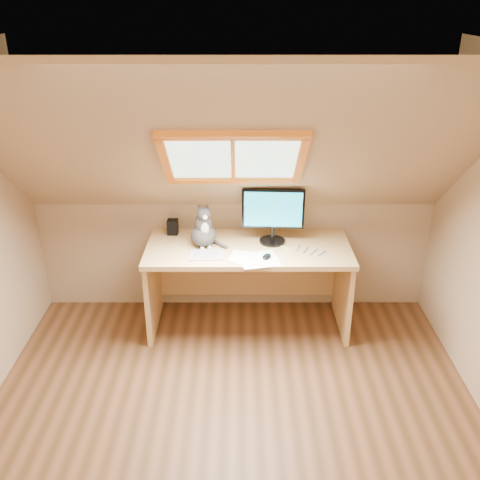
{
  "coord_description": "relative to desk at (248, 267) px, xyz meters",
  "views": [
    {
      "loc": [
        0.05,
        -2.62,
        2.69
      ],
      "look_at": [
        0.05,
        1.0,
        1.0
      ],
      "focal_mm": 40.0,
      "sensor_mm": 36.0,
      "label": 1
    }
  ],
  "objects": [
    {
      "name": "ground",
      "position": [
        -0.12,
        -1.45,
        -0.54
      ],
      "size": [
        3.5,
        3.5,
        0.0
      ],
      "primitive_type": "plane",
      "color": "brown",
      "rests_on": "ground"
    },
    {
      "name": "room_shell",
      "position": [
        -0.12,
        -1.54,
        0.89
      ],
      "size": [
        3.52,
        3.52,
        2.41
      ],
      "color": "tan",
      "rests_on": "ground"
    },
    {
      "name": "desk",
      "position": [
        0.0,
        0.0,
        0.0
      ],
      "size": [
        1.7,
        0.74,
        0.77
      ],
      "color": "tan",
      "rests_on": "ground"
    },
    {
      "name": "monitor",
      "position": [
        0.2,
        -0.0,
        0.5
      ],
      "size": [
        0.51,
        0.22,
        0.47
      ],
      "color": "black",
      "rests_on": "desk"
    },
    {
      "name": "cat",
      "position": [
        -0.37,
        -0.05,
        0.37
      ],
      "size": [
        0.27,
        0.3,
        0.39
      ],
      "color": "#423D3A",
      "rests_on": "desk"
    },
    {
      "name": "desk_speaker",
      "position": [
        -0.65,
        0.18,
        0.3
      ],
      "size": [
        0.09,
        0.09,
        0.13
      ],
      "primitive_type": "cube",
      "rotation": [
        0.0,
        0.0,
        -0.04
      ],
      "color": "black",
      "rests_on": "desk"
    },
    {
      "name": "graphics_tablet",
      "position": [
        -0.34,
        -0.25,
        0.24
      ],
      "size": [
        0.27,
        0.2,
        0.01
      ],
      "primitive_type": "cube",
      "rotation": [
        0.0,
        0.0,
        0.06
      ],
      "color": "#B2B2B7",
      "rests_on": "desk"
    },
    {
      "name": "mouse",
      "position": [
        0.14,
        -0.3,
        0.25
      ],
      "size": [
        0.1,
        0.12,
        0.03
      ],
      "primitive_type": "ellipsoid",
      "rotation": [
        0.0,
        0.0,
        -0.44
      ],
      "color": "black",
      "rests_on": "desk"
    },
    {
      "name": "papers",
      "position": [
        -0.0,
        -0.33,
        0.23
      ],
      "size": [
        0.35,
        0.3,
        0.01
      ],
      "color": "white",
      "rests_on": "desk"
    },
    {
      "name": "cables",
      "position": [
        0.4,
        -0.19,
        0.24
      ],
      "size": [
        0.51,
        0.26,
        0.01
      ],
      "color": "silver",
      "rests_on": "desk"
    }
  ]
}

